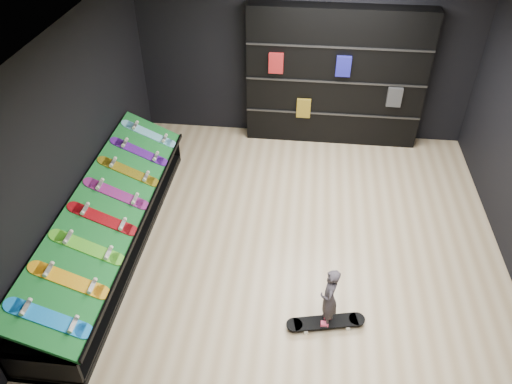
# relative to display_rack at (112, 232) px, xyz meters

# --- Properties ---
(floor) EXTENTS (6.00, 7.00, 0.01)m
(floor) POSITION_rel_display_rack_xyz_m (2.55, 0.00, -0.25)
(floor) COLOR tan
(floor) RESTS_ON ground
(ceiling) EXTENTS (6.00, 7.00, 0.01)m
(ceiling) POSITION_rel_display_rack_xyz_m (2.55, 0.00, 2.75)
(ceiling) COLOR white
(ceiling) RESTS_ON ground
(wall_back) EXTENTS (6.00, 0.02, 3.00)m
(wall_back) POSITION_rel_display_rack_xyz_m (2.55, 3.50, 1.25)
(wall_back) COLOR black
(wall_back) RESTS_ON ground
(wall_left) EXTENTS (0.02, 7.00, 3.00)m
(wall_left) POSITION_rel_display_rack_xyz_m (-0.45, 0.00, 1.25)
(wall_left) COLOR black
(wall_left) RESTS_ON ground
(display_rack) EXTENTS (0.90, 4.50, 0.50)m
(display_rack) POSITION_rel_display_rack_xyz_m (0.00, 0.00, 0.00)
(display_rack) COLOR black
(display_rack) RESTS_ON ground
(turf_ramp) EXTENTS (0.92, 4.50, 0.46)m
(turf_ramp) POSITION_rel_display_rack_xyz_m (0.05, 0.00, 0.46)
(turf_ramp) COLOR #0E5A1D
(turf_ramp) RESTS_ON display_rack
(back_shelving) EXTENTS (3.13, 0.37, 2.50)m
(back_shelving) POSITION_rel_display_rack_xyz_m (3.11, 3.32, 1.00)
(back_shelving) COLOR black
(back_shelving) RESTS_ON ground
(floor_skateboard) EXTENTS (1.00, 0.43, 0.09)m
(floor_skateboard) POSITION_rel_display_rack_xyz_m (3.06, -1.09, -0.21)
(floor_skateboard) COLOR black
(floor_skateboard) RESTS_ON ground
(child) EXTENTS (0.15, 0.20, 0.52)m
(child) POSITION_rel_display_rack_xyz_m (3.06, -1.09, 0.10)
(child) COLOR black
(child) RESTS_ON floor_skateboard
(display_board_0) EXTENTS (0.93, 0.22, 0.50)m
(display_board_0) POSITION_rel_display_rack_xyz_m (0.06, -1.90, 0.49)
(display_board_0) COLOR blue
(display_board_0) RESTS_ON turf_ramp
(display_board_1) EXTENTS (0.93, 0.22, 0.50)m
(display_board_1) POSITION_rel_display_rack_xyz_m (0.06, -1.36, 0.49)
(display_board_1) COLOR orange
(display_board_1) RESTS_ON turf_ramp
(display_board_2) EXTENTS (0.93, 0.22, 0.50)m
(display_board_2) POSITION_rel_display_rack_xyz_m (0.06, -0.81, 0.49)
(display_board_2) COLOR green
(display_board_2) RESTS_ON turf_ramp
(display_board_3) EXTENTS (0.93, 0.22, 0.50)m
(display_board_3) POSITION_rel_display_rack_xyz_m (0.06, -0.27, 0.49)
(display_board_3) COLOR red
(display_board_3) RESTS_ON turf_ramp
(display_board_4) EXTENTS (0.93, 0.22, 0.50)m
(display_board_4) POSITION_rel_display_rack_xyz_m (0.06, 0.27, 0.49)
(display_board_4) COLOR #2626BF
(display_board_4) RESTS_ON turf_ramp
(display_board_5) EXTENTS (0.93, 0.22, 0.50)m
(display_board_5) POSITION_rel_display_rack_xyz_m (0.06, 0.81, 0.49)
(display_board_5) COLOR yellow
(display_board_5) RESTS_ON turf_ramp
(display_board_6) EXTENTS (0.93, 0.22, 0.50)m
(display_board_6) POSITION_rel_display_rack_xyz_m (0.06, 1.36, 0.49)
(display_board_6) COLOR purple
(display_board_6) RESTS_ON turf_ramp
(display_board_7) EXTENTS (0.93, 0.22, 0.50)m
(display_board_7) POSITION_rel_display_rack_xyz_m (0.06, 1.90, 0.49)
(display_board_7) COLOR #0CB2E5
(display_board_7) RESTS_ON turf_ramp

